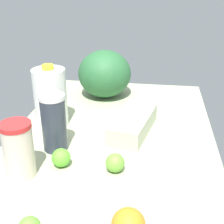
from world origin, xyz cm
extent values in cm
cube|color=#A4AE88|center=(0.00, 0.00, 1.50)|extent=(120.00, 76.00, 3.00)
cube|color=beige|center=(-4.60, 7.56, 6.50)|extent=(30.10, 17.44, 7.00)
cylinder|color=#2D3340|center=(11.52, -18.16, 12.36)|extent=(8.36, 8.36, 18.72)
cylinder|color=silver|center=(11.52, -18.16, 22.42)|extent=(8.61, 8.61, 1.40)
ellipsoid|color=#286134|center=(-40.16, -9.47, 14.28)|extent=(25.34, 25.34, 22.56)
cylinder|color=beige|center=(27.50, -23.95, 11.01)|extent=(8.99, 8.99, 16.02)
cylinder|color=red|center=(27.50, -23.95, 19.72)|extent=(9.26, 9.26, 1.40)
cylinder|color=white|center=(-6.69, -25.34, 14.45)|extent=(12.79, 12.79, 22.90)
cylinder|color=yellow|center=(-6.69, -25.34, 26.80)|extent=(4.47, 4.47, 1.80)
sphere|color=#5CBA30|center=(21.44, -13.15, 5.99)|extent=(5.98, 5.98, 5.98)
sphere|color=#6BAE39|center=(21.80, 4.14, 5.98)|extent=(5.96, 5.96, 5.96)
camera|label=1|loc=(101.59, 14.84, 60.49)|focal=50.00mm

